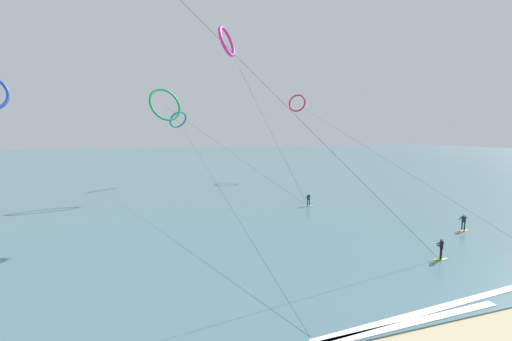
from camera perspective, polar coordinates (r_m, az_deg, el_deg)
name	(u,v)px	position (r m, az deg, el deg)	size (l,w,h in m)	color
sea_water	(179,161)	(112.90, -13.34, 1.54)	(400.00, 200.00, 0.08)	#476B75
surfer_lime	(441,250)	(29.60, 29.54, -11.97)	(1.40, 0.73, 1.70)	#8CC62D
surfer_ivory	(308,201)	(44.12, 9.12, -5.20)	(1.40, 0.61, 1.70)	silver
surfer_amber	(463,223)	(38.93, 32.42, -7.78)	(1.40, 0.59, 1.70)	orange
kite_teal	(178,120)	(65.32, -13.41, 8.58)	(4.30, 54.34, 13.87)	teal
kite_magenta	(227,42)	(39.18, -5.10, 21.44)	(12.83, 3.63, 21.58)	#CC288E
kite_emerald	(165,105)	(52.46, -15.52, 10.99)	(20.21, 16.05, 16.57)	#199351
kite_crimson	(297,103)	(73.31, 7.22, 11.54)	(3.62, 51.54, 18.10)	red
wave_crest_near	(391,329)	(19.45, 22.45, -24.10)	(14.47, 0.50, 0.12)	white
wave_crest_mid	(456,304)	(23.28, 31.50, -19.22)	(19.16, 0.50, 0.12)	white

